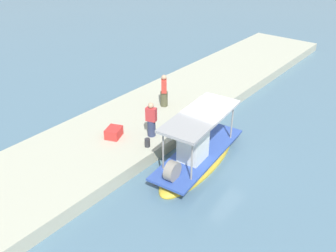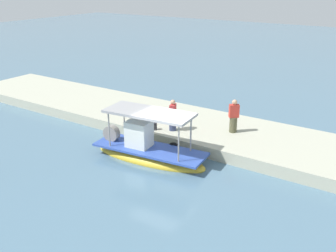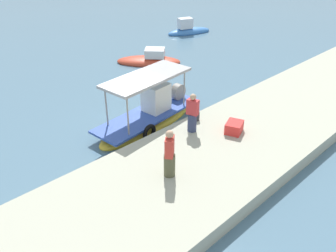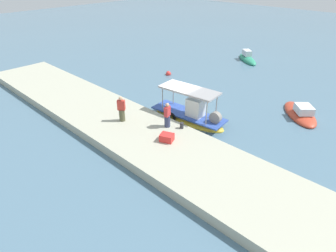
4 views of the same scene
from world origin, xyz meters
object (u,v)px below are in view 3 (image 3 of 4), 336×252
object	(u,v)px
cargo_crate	(234,127)
moored_boat_near	(188,31)
moored_boat_mid	(149,61)
fisherman_near_bollard	(170,156)
mooring_bollard	(197,116)
main_fishing_boat	(150,116)
fisherman_by_crate	(192,115)

from	to	relation	value
cargo_crate	moored_boat_near	bearing A→B (deg)	49.55
moored_boat_mid	fisherman_near_bollard	bearing A→B (deg)	-128.03
mooring_bollard	cargo_crate	xyz separation A→B (m)	(0.35, -1.74, 0.03)
mooring_bollard	main_fishing_boat	bearing A→B (deg)	116.83
mooring_bollard	cargo_crate	bearing A→B (deg)	-78.73
moored_boat_near	cargo_crate	bearing A→B (deg)	-130.45
main_fishing_boat	moored_boat_near	distance (m)	15.81
moored_boat_near	main_fishing_boat	bearing A→B (deg)	-143.03
main_fishing_boat	moored_boat_near	size ratio (longest dim) A/B	1.45
mooring_bollard	moored_boat_mid	size ratio (longest dim) A/B	0.09
main_fishing_boat	cargo_crate	size ratio (longest dim) A/B	7.54
main_fishing_boat	moored_boat_near	xyz separation A→B (m)	(12.63, 9.51, -0.17)
main_fishing_boat	cargo_crate	world-z (taller)	main_fishing_boat
moored_boat_near	moored_boat_mid	xyz separation A→B (m)	(-7.20, -3.26, -0.08)
fisherman_near_bollard	mooring_bollard	size ratio (longest dim) A/B	4.48
main_fishing_boat	fisherman_near_bollard	world-z (taller)	main_fishing_boat
fisherman_near_bollard	cargo_crate	distance (m)	3.96
cargo_crate	moored_boat_mid	xyz separation A→B (m)	(4.08, 9.97, -0.65)
fisherman_near_bollard	moored_boat_near	world-z (taller)	fisherman_near_bollard
fisherman_by_crate	cargo_crate	bearing A→B (deg)	-47.21
fisherman_by_crate	cargo_crate	size ratio (longest dim) A/B	2.15
cargo_crate	mooring_bollard	bearing A→B (deg)	101.27
moored_boat_near	moored_boat_mid	distance (m)	7.91
moored_boat_mid	fisherman_by_crate	bearing A→B (deg)	-121.09
main_fishing_boat	mooring_bollard	distance (m)	2.25
fisherman_by_crate	mooring_bollard	distance (m)	1.10
main_fishing_boat	fisherman_by_crate	size ratio (longest dim) A/B	3.51
fisherman_near_bollard	fisherman_by_crate	bearing A→B (deg)	28.86
fisherman_near_bollard	moored_boat_mid	size ratio (longest dim) A/B	0.41
fisherman_by_crate	cargo_crate	xyz separation A→B (m)	(1.17, -1.27, -0.53)
mooring_bollard	moored_boat_near	bearing A→B (deg)	44.66
moored_boat_near	moored_boat_mid	world-z (taller)	moored_boat_near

